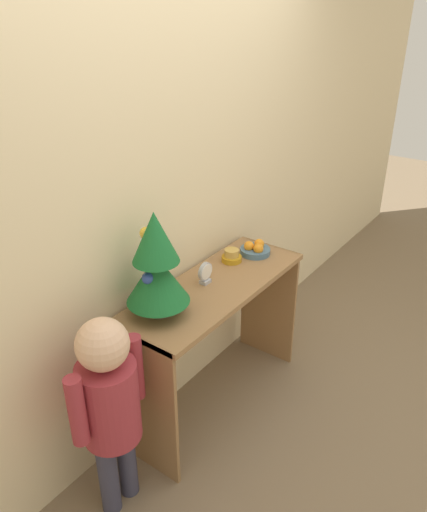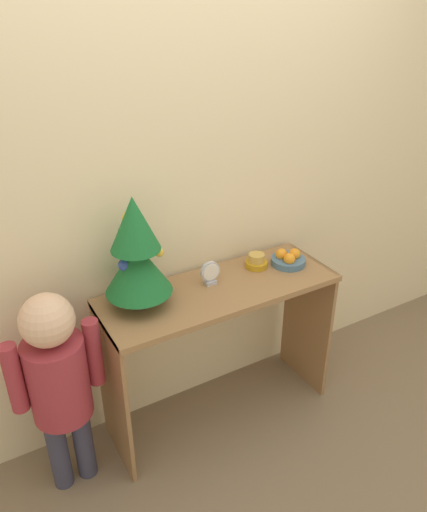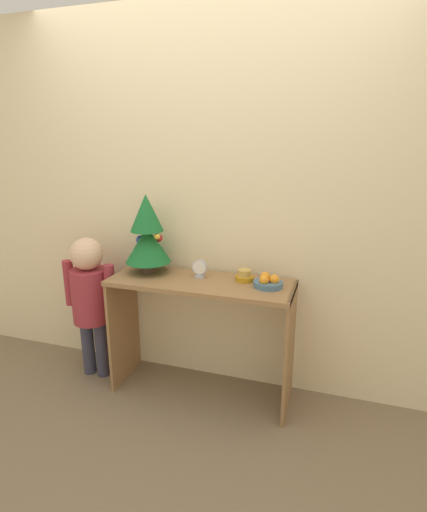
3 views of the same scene
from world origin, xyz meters
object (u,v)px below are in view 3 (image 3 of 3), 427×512
(singing_bowl, at_px, (245,276))
(desk_clock, at_px, (200,269))
(mini_tree, at_px, (147,234))
(child_figure, at_px, (90,293))
(fruit_bowl, at_px, (268,282))

(singing_bowl, bearing_deg, desk_clock, -174.20)
(mini_tree, xyz_separation_m, desk_clock, (0.37, -0.00, -0.21))
(desk_clock, distance_m, child_figure, 0.83)
(singing_bowl, bearing_deg, fruit_bowl, -20.55)
(singing_bowl, relative_size, desk_clock, 0.96)
(singing_bowl, bearing_deg, mini_tree, -177.71)
(fruit_bowl, xyz_separation_m, desk_clock, (-0.45, 0.03, 0.03))
(mini_tree, xyz_separation_m, singing_bowl, (0.66, 0.03, -0.23))
(fruit_bowl, distance_m, singing_bowl, 0.17)
(mini_tree, distance_m, desk_clock, 0.42)
(mini_tree, relative_size, fruit_bowl, 2.95)
(singing_bowl, xyz_separation_m, desk_clock, (-0.29, -0.03, 0.03))
(mini_tree, xyz_separation_m, fruit_bowl, (0.82, -0.03, -0.23))
(child_figure, bearing_deg, desk_clock, 5.67)
(singing_bowl, height_order, child_figure, child_figure)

